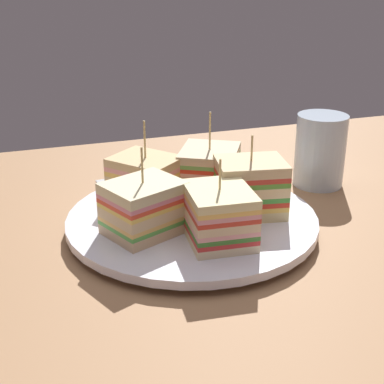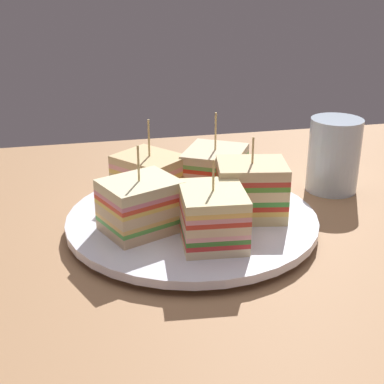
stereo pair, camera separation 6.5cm
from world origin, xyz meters
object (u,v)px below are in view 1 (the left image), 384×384
plate (192,221)px  sandwich_wedge_3 (219,215)px  sandwich_wedge_2 (144,208)px  sandwich_wedge_4 (250,187)px  sandwich_wedge_0 (209,172)px  sandwich_wedge_1 (146,180)px  spoon (163,171)px  drinking_glass (320,155)px

plate → sandwich_wedge_3: (0.76, -6.81, 3.63)cm
sandwich_wedge_2 → sandwich_wedge_4: (13.06, 1.05, 0.33)cm
sandwich_wedge_0 → sandwich_wedge_3: size_ratio=1.17×
sandwich_wedge_0 → sandwich_wedge_2: (-10.52, -7.93, -0.11)cm
sandwich_wedge_1 → spoon: sandwich_wedge_1 is taller
sandwich_wedge_4 → spoon: sandwich_wedge_4 is taller
plate → drinking_glass: size_ratio=2.92×
sandwich_wedge_0 → spoon: sandwich_wedge_0 is taller
sandwich_wedge_3 → spoon: (1.03, 26.08, -4.29)cm
sandwich_wedge_2 → spoon: bearing=46.3°
sandwich_wedge_3 → drinking_glass: size_ratio=0.91×
sandwich_wedge_0 → sandwich_wedge_4: size_ratio=1.12×
sandwich_wedge_1 → sandwich_wedge_2: sandwich_wedge_1 is taller
sandwich_wedge_0 → sandwich_wedge_3: bearing=14.2°
sandwich_wedge_1 → spoon: size_ratio=0.77×
sandwich_wedge_1 → sandwich_wedge_4: sandwich_wedge_1 is taller
sandwich_wedge_1 → drinking_glass: bearing=56.1°
sandwich_wedge_3 → drinking_glass: sandwich_wedge_3 is taller
sandwich_wedge_0 → plate: bearing=-7.7°
sandwich_wedge_2 → sandwich_wedge_3: bearing=-54.4°
sandwich_wedge_1 → sandwich_wedge_0: bearing=50.4°
sandwich_wedge_3 → plate: bearing=11.3°
spoon → sandwich_wedge_4: bearing=-79.8°
sandwich_wedge_1 → sandwich_wedge_3: size_ratio=1.13×
sandwich_wedge_2 → sandwich_wedge_3: 8.33cm
sandwich_wedge_4 → drinking_glass: (14.97, 9.39, -0.69)cm
sandwich_wedge_2 → sandwich_wedge_3: sandwich_wedge_2 is taller
sandwich_wedge_3 → drinking_glass: bearing=-49.8°
plate → spoon: (1.79, 19.28, -0.66)cm
plate → sandwich_wedge_4: sandwich_wedge_4 is taller
sandwich_wedge_1 → drinking_glass: size_ratio=1.03×
sandwich_wedge_0 → spoon: bearing=-140.7°
sandwich_wedge_3 → spoon: 26.46cm
sandwich_wedge_0 → sandwich_wedge_1: sandwich_wedge_0 is taller
plate → sandwich_wedge_3: 7.75cm
sandwich_wedge_0 → spoon: size_ratio=0.79×
sandwich_wedge_3 → sandwich_wedge_4: 8.01cm
sandwich_wedge_2 → sandwich_wedge_1: bearing=50.9°
sandwich_wedge_1 → sandwich_wedge_3: (4.85, -12.30, -0.01)cm
plate → sandwich_wedge_1: bearing=126.7°
sandwich_wedge_4 → spoon: bearing=-66.5°
sandwich_wedge_1 → sandwich_wedge_3: sandwich_wedge_1 is taller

